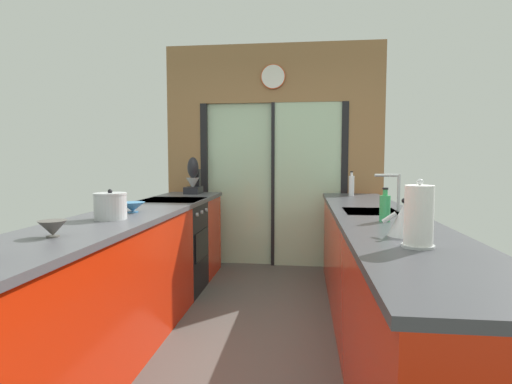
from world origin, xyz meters
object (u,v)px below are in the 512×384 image
Objects in this scene: mixing_bowl_far at (133,207)px; soap_bottle_near at (385,207)px; stand_mixer at (193,180)px; kettle at (404,219)px; oven_range at (173,246)px; paper_towel_roll at (419,217)px; stock_pot at (110,206)px; mixing_bowl_near at (53,228)px; soap_bottle_far at (351,185)px.

soap_bottle_near is (1.78, -0.24, 0.05)m from mixing_bowl_far.
stand_mixer is 3.03m from kettle.
oven_range is at bearing 145.73° from soap_bottle_near.
paper_towel_roll is (-0.00, -0.77, 0.05)m from soap_bottle_near.
mixing_bowl_near is at bearing -90.00° from stock_pot.
soap_bottle_far is (1.78, 2.59, 0.07)m from mixing_bowl_near.
mixing_bowl_far is (0.02, -0.98, 0.51)m from oven_range.
paper_towel_roll is at bearing -20.45° from stock_pot.
soap_bottle_far is 2.63m from paper_towel_roll.
stand_mixer is 1.36× the size of paper_towel_roll.
paper_towel_roll is at bearing -29.64° from mixing_bowl_far.
kettle is 0.50m from soap_bottle_near.
oven_range is 3.77× the size of kettle.
soap_bottle_far is (1.78, -0.09, -0.05)m from stand_mixer.
paper_towel_roll reaches higher than soap_bottle_far.
mixing_bowl_far is at bearing 172.26° from soap_bottle_near.
oven_range is 2.19× the size of stand_mixer.
soap_bottle_near is (1.78, -1.95, -0.07)m from stand_mixer.
soap_bottle_far is at bearing 47.79° from stock_pot.
mixing_bowl_near is 1.93m from soap_bottle_near.
soap_bottle_far reaches higher than mixing_bowl_near.
mixing_bowl_far reaches higher than oven_range.
mixing_bowl_far is 1.80m from soap_bottle_near.
kettle reaches higher than oven_range.
mixing_bowl_far is 0.85× the size of soap_bottle_near.
kettle is at bearing -89.95° from soap_bottle_far.
kettle is at bearing -43.75° from oven_range.
soap_bottle_far reaches higher than oven_range.
oven_range is 6.46× the size of mixing_bowl_near.
paper_towel_roll is at bearing -47.98° from oven_range.
stand_mixer is 1.78m from soap_bottle_far.
oven_range is 1.44m from stock_pot.
mixing_bowl_near is 2.69m from stand_mixer.
stock_pot is at bearing -90.00° from stand_mixer.
kettle is (1.78, 0.24, 0.04)m from mixing_bowl_near.
mixing_bowl_near is (0.02, -1.96, 0.51)m from oven_range.
stand_mixer is 3.25m from paper_towel_roll.
stock_pot is (-0.00, -0.35, 0.05)m from mixing_bowl_far.
mixing_bowl_far is 0.44× the size of stand_mixer.
stand_mixer is 1.72× the size of kettle.
oven_range is 2.98× the size of paper_towel_roll.
stock_pot reaches higher than mixing_bowl_near.
stock_pot is 2.65m from soap_bottle_far.
mixing_bowl_near is 0.77× the size of mixing_bowl_far.
stock_pot is (-0.00, 0.63, 0.04)m from mixing_bowl_near.
stock_pot is at bearing -132.21° from soap_bottle_far.
paper_towel_roll reaches higher than mixing_bowl_far.
soap_bottle_far is at bearing -2.98° from stand_mixer.
stand_mixer is at bearing 123.22° from paper_towel_roll.
kettle reaches higher than mixing_bowl_far.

